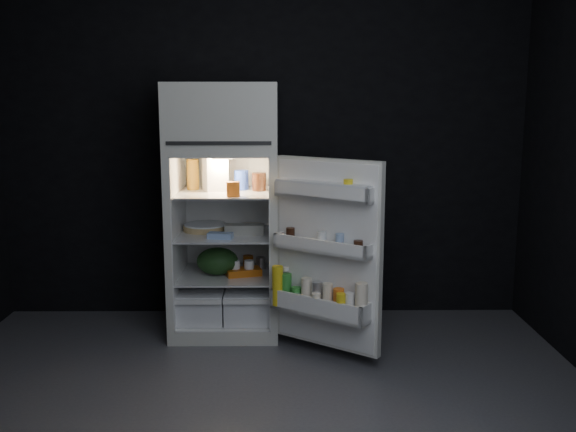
{
  "coord_description": "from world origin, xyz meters",
  "views": [
    {
      "loc": [
        0.15,
        -3.22,
        1.67
      ],
      "look_at": [
        0.19,
        1.0,
        0.9
      ],
      "focal_mm": 40.0,
      "sensor_mm": 36.0,
      "label": 1
    }
  ],
  "objects_px": {
    "fridge_door": "(325,259)",
    "milk_jug": "(215,174)",
    "egg_carton": "(245,229)",
    "refrigerator": "(225,201)",
    "yogurt_tray": "(244,272)"
  },
  "relations": [
    {
      "from": "milk_jug",
      "to": "egg_carton",
      "type": "xyz_separation_m",
      "value": [
        0.21,
        -0.1,
        -0.38
      ]
    },
    {
      "from": "milk_jug",
      "to": "egg_carton",
      "type": "bearing_deg",
      "value": -45.28
    },
    {
      "from": "milk_jug",
      "to": "egg_carton",
      "type": "relative_size",
      "value": 0.87
    },
    {
      "from": "refrigerator",
      "to": "fridge_door",
      "type": "xyz_separation_m",
      "value": [
        0.68,
        -0.6,
        -0.28
      ]
    },
    {
      "from": "fridge_door",
      "to": "milk_jug",
      "type": "distance_m",
      "value": 1.07
    },
    {
      "from": "refrigerator",
      "to": "milk_jug",
      "type": "xyz_separation_m",
      "value": [
        -0.07,
        0.01,
        0.19
      ]
    },
    {
      "from": "fridge_door",
      "to": "milk_jug",
      "type": "relative_size",
      "value": 5.08
    },
    {
      "from": "fridge_door",
      "to": "egg_carton",
      "type": "height_order",
      "value": "fridge_door"
    },
    {
      "from": "egg_carton",
      "to": "yogurt_tray",
      "type": "relative_size",
      "value": 1.12
    },
    {
      "from": "refrigerator",
      "to": "milk_jug",
      "type": "bearing_deg",
      "value": 170.43
    },
    {
      "from": "fridge_door",
      "to": "egg_carton",
      "type": "xyz_separation_m",
      "value": [
        -0.54,
        0.51,
        0.09
      ]
    },
    {
      "from": "refrigerator",
      "to": "yogurt_tray",
      "type": "relative_size",
      "value": 7.24
    },
    {
      "from": "refrigerator",
      "to": "egg_carton",
      "type": "height_order",
      "value": "refrigerator"
    },
    {
      "from": "refrigerator",
      "to": "fridge_door",
      "type": "bearing_deg",
      "value": -41.32
    },
    {
      "from": "milk_jug",
      "to": "yogurt_tray",
      "type": "bearing_deg",
      "value": -48.16
    }
  ]
}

